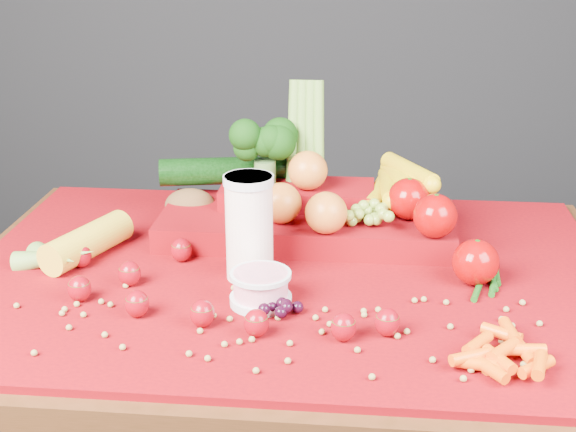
# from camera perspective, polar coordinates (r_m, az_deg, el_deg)

# --- Properties ---
(table) EXTENTS (1.10, 0.80, 0.75)m
(table) POSITION_cam_1_polar(r_m,az_deg,el_deg) (1.37, -0.08, -7.95)
(table) COLOR #321C0B
(table) RESTS_ON ground
(red_cloth) EXTENTS (1.05, 0.75, 0.01)m
(red_cloth) POSITION_cam_1_polar(r_m,az_deg,el_deg) (1.32, -0.09, -4.12)
(red_cloth) COLOR #7F0408
(red_cloth) RESTS_ON table
(milk_glass) EXTENTS (0.08, 0.08, 0.17)m
(milk_glass) POSITION_cam_1_polar(r_m,az_deg,el_deg) (1.26, -2.77, -0.56)
(milk_glass) COLOR white
(milk_glass) RESTS_ON red_cloth
(yogurt_bowl) EXTENTS (0.09, 0.09, 0.05)m
(yogurt_bowl) POSITION_cam_1_polar(r_m,az_deg,el_deg) (1.20, -1.96, -5.07)
(yogurt_bowl) COLOR silver
(yogurt_bowl) RESTS_ON red_cloth
(strawberry_scatter) EXTENTS (0.54, 0.28, 0.04)m
(strawberry_scatter) POSITION_cam_1_polar(r_m,az_deg,el_deg) (1.20, -6.68, -5.33)
(strawberry_scatter) COLOR maroon
(strawberry_scatter) RESTS_ON red_cloth
(dark_grape_cluster) EXTENTS (0.06, 0.05, 0.03)m
(dark_grape_cluster) POSITION_cam_1_polar(r_m,az_deg,el_deg) (1.17, -0.40, -6.44)
(dark_grape_cluster) COLOR black
(dark_grape_cluster) RESTS_ON red_cloth
(soybean_scatter) EXTENTS (0.84, 0.24, 0.01)m
(soybean_scatter) POSITION_cam_1_polar(r_m,az_deg,el_deg) (1.14, -1.10, -7.88)
(soybean_scatter) COLOR olive
(soybean_scatter) RESTS_ON red_cloth
(corn_ear) EXTENTS (0.23, 0.26, 0.06)m
(corn_ear) POSITION_cam_1_polar(r_m,az_deg,el_deg) (1.38, -15.57, -2.52)
(corn_ear) COLOR yellow
(corn_ear) RESTS_ON red_cloth
(potato) EXTENTS (0.10, 0.07, 0.07)m
(potato) POSITION_cam_1_polar(r_m,az_deg,el_deg) (1.52, -6.94, 0.71)
(potato) COLOR brown
(potato) RESTS_ON red_cloth
(baby_carrot_pile) EXTENTS (0.18, 0.18, 0.03)m
(baby_carrot_pile) POSITION_cam_1_polar(r_m,az_deg,el_deg) (1.10, 15.23, -9.21)
(baby_carrot_pile) COLOR #ED5308
(baby_carrot_pile) RESTS_ON red_cloth
(green_bean_pile) EXTENTS (0.14, 0.12, 0.01)m
(green_bean_pile) POSITION_cam_1_polar(r_m,az_deg,el_deg) (1.32, 13.97, -4.33)
(green_bean_pile) COLOR #134E11
(green_bean_pile) RESTS_ON red_cloth
(produce_mound) EXTENTS (0.60, 0.36, 0.27)m
(produce_mound) POSITION_cam_1_polar(r_m,az_deg,el_deg) (1.44, 2.16, 0.79)
(produce_mound) COLOR #7F0408
(produce_mound) RESTS_ON red_cloth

